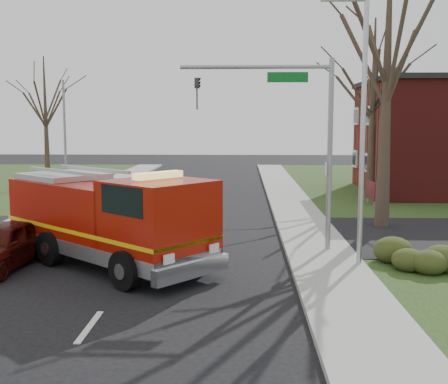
{
  "coord_description": "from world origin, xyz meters",
  "views": [
    {
      "loc": [
        3.47,
        -18.16,
        4.65
      ],
      "look_at": [
        2.77,
        2.79,
        2.0
      ],
      "focal_mm": 45.0,
      "sensor_mm": 36.0,
      "label": 1
    }
  ],
  "objects": [
    {
      "name": "health_center_sign",
      "position": [
        10.5,
        12.5,
        0.88
      ],
      "size": [
        0.12,
        2.0,
        1.4
      ],
      "color": "#53131A",
      "rests_on": "ground"
    },
    {
      "name": "traffic_signal_mast",
      "position": [
        5.21,
        1.5,
        4.71
      ],
      "size": [
        5.29,
        0.18,
        6.8
      ],
      "color": "gray",
      "rests_on": "ground"
    },
    {
      "name": "fire_engine",
      "position": [
        -0.85,
        -0.48,
        1.45
      ],
      "size": [
        7.75,
        7.22,
        3.19
      ],
      "rotation": [
        0.0,
        0.0,
        0.86
      ],
      "color": "#931106",
      "rests_on": "ground"
    },
    {
      "name": "bare_tree_left",
      "position": [
        -10.0,
        20.0,
        5.56
      ],
      "size": [
        4.5,
        4.5,
        9.0
      ],
      "color": "#372920",
      "rests_on": "ground"
    },
    {
      "name": "bare_tree_far",
      "position": [
        11.0,
        15.0,
        6.49
      ],
      "size": [
        5.25,
        5.25,
        10.5
      ],
      "color": "#372920",
      "rests_on": "ground"
    },
    {
      "name": "sidewalk_right",
      "position": [
        6.2,
        0.0,
        0.07
      ],
      "size": [
        2.4,
        80.0,
        0.15
      ],
      "primitive_type": "cube",
      "color": "#9C9B96",
      "rests_on": "ground"
    },
    {
      "name": "hedge_corner",
      "position": [
        9.0,
        -1.0,
        0.58
      ],
      "size": [
        2.8,
        2.0,
        0.9
      ],
      "primitive_type": "ellipsoid",
      "color": "#2B3915",
      "rests_on": "lawn_right"
    },
    {
      "name": "utility_pole_far",
      "position": [
        -6.8,
        14.0,
        3.5
      ],
      "size": [
        0.14,
        0.14,
        7.0
      ],
      "primitive_type": "cylinder",
      "color": "gray",
      "rests_on": "ground"
    },
    {
      "name": "ground",
      "position": [
        0.0,
        0.0,
        0.0
      ],
      "size": [
        120.0,
        120.0,
        0.0
      ],
      "primitive_type": "plane",
      "color": "black",
      "rests_on": "ground"
    },
    {
      "name": "streetlight_pole",
      "position": [
        7.14,
        -0.5,
        4.55
      ],
      "size": [
        1.48,
        0.16,
        8.4
      ],
      "color": "#B7BABF",
      "rests_on": "ground"
    },
    {
      "name": "parked_car_maroon",
      "position": [
        -4.2,
        -1.0,
        0.74
      ],
      "size": [
        2.15,
        4.51,
        1.49
      ],
      "primitive_type": "imported",
      "rotation": [
        0.0,
        0.0,
        -0.09
      ],
      "color": "#3B0C09",
      "rests_on": "ground"
    },
    {
      "name": "bare_tree_near",
      "position": [
        9.5,
        6.0,
        7.41
      ],
      "size": [
        6.0,
        6.0,
        12.0
      ],
      "color": "#372920",
      "rests_on": "ground"
    }
  ]
}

